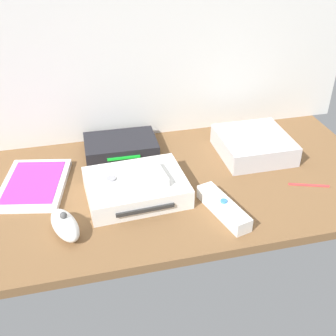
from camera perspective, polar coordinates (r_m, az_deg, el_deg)
ground_plane at (r=97.36cm, az=0.00°, el=-2.47°), size 100.00×48.00×2.00cm
back_wall at (r=106.07cm, az=-3.33°, el=20.13°), size 110.00×1.20×64.00cm
game_console at (r=91.78cm, az=-4.31°, el=-2.61°), size 21.88×17.42×4.40cm
mini_computer at (r=108.46cm, az=11.43°, el=3.11°), size 17.05×17.05×5.30cm
game_case at (r=99.59cm, az=-17.51°, el=-2.09°), size 17.17×21.36×1.56cm
network_router at (r=108.40cm, az=-6.37°, el=3.01°), size 18.24×12.66×3.40cm
remote_wand at (r=87.72cm, az=7.43°, el=-5.31°), size 7.22×15.23×3.40cm
remote_nunchuk at (r=84.35cm, az=-13.67°, el=-7.45°), size 7.40×10.89×5.10cm
remote_classic_pad at (r=88.60cm, az=-5.10°, el=-1.57°), size 15.22×9.58×2.40cm
stylus_pen at (r=100.85cm, az=18.40°, el=-2.08°), size 8.73×3.62×0.70cm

